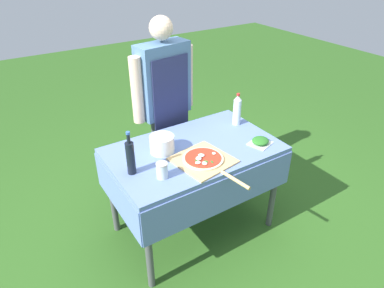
{
  "coord_description": "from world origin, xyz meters",
  "views": [
    {
      "loc": [
        -1.16,
        -1.79,
        2.1
      ],
      "look_at": [
        -0.02,
        0.0,
        0.83
      ],
      "focal_mm": 32.0,
      "sensor_mm": 36.0,
      "label": 1
    }
  ],
  "objects_px": {
    "herb_container": "(260,141)",
    "person_cook": "(164,98)",
    "water_bottle": "(237,110)",
    "mixing_tub": "(162,144)",
    "sauce_jar": "(162,171)",
    "pizza_on_peel": "(204,160)",
    "prep_table": "(194,160)",
    "oil_bottle": "(131,157)"
  },
  "relations": [
    {
      "from": "herb_container",
      "to": "sauce_jar",
      "type": "relative_size",
      "value": 1.82
    },
    {
      "from": "person_cook",
      "to": "herb_container",
      "type": "distance_m",
      "value": 0.89
    },
    {
      "from": "pizza_on_peel",
      "to": "sauce_jar",
      "type": "xyz_separation_m",
      "value": [
        -0.33,
        -0.0,
        0.03
      ]
    },
    {
      "from": "person_cook",
      "to": "prep_table",
      "type": "bearing_deg",
      "value": 74.44
    },
    {
      "from": "oil_bottle",
      "to": "sauce_jar",
      "type": "height_order",
      "value": "oil_bottle"
    },
    {
      "from": "water_bottle",
      "to": "herb_container",
      "type": "relative_size",
      "value": 1.38
    },
    {
      "from": "prep_table",
      "to": "person_cook",
      "type": "bearing_deg",
      "value": 82.15
    },
    {
      "from": "herb_container",
      "to": "person_cook",
      "type": "bearing_deg",
      "value": 115.0
    },
    {
      "from": "person_cook",
      "to": "pizza_on_peel",
      "type": "relative_size",
      "value": 2.59
    },
    {
      "from": "water_bottle",
      "to": "herb_container",
      "type": "bearing_deg",
      "value": -98.47
    },
    {
      "from": "prep_table",
      "to": "water_bottle",
      "type": "bearing_deg",
      "value": 14.79
    },
    {
      "from": "person_cook",
      "to": "herb_container",
      "type": "xyz_separation_m",
      "value": [
        0.37,
        -0.8,
        -0.15
      ]
    },
    {
      "from": "pizza_on_peel",
      "to": "water_bottle",
      "type": "xyz_separation_m",
      "value": [
        0.54,
        0.32,
        0.11
      ]
    },
    {
      "from": "prep_table",
      "to": "pizza_on_peel",
      "type": "bearing_deg",
      "value": -100.95
    },
    {
      "from": "pizza_on_peel",
      "to": "water_bottle",
      "type": "height_order",
      "value": "water_bottle"
    },
    {
      "from": "water_bottle",
      "to": "mixing_tub",
      "type": "bearing_deg",
      "value": -176.0
    },
    {
      "from": "mixing_tub",
      "to": "sauce_jar",
      "type": "relative_size",
      "value": 1.65
    },
    {
      "from": "sauce_jar",
      "to": "oil_bottle",
      "type": "bearing_deg",
      "value": 134.12
    },
    {
      "from": "prep_table",
      "to": "mixing_tub",
      "type": "xyz_separation_m",
      "value": [
        -0.22,
        0.08,
        0.17
      ]
    },
    {
      "from": "mixing_tub",
      "to": "oil_bottle",
      "type": "bearing_deg",
      "value": -156.93
    },
    {
      "from": "prep_table",
      "to": "mixing_tub",
      "type": "distance_m",
      "value": 0.29
    },
    {
      "from": "water_bottle",
      "to": "prep_table",
      "type": "bearing_deg",
      "value": -165.21
    },
    {
      "from": "person_cook",
      "to": "sauce_jar",
      "type": "bearing_deg",
      "value": 52.48
    },
    {
      "from": "water_bottle",
      "to": "person_cook",
      "type": "bearing_deg",
      "value": 133.34
    },
    {
      "from": "oil_bottle",
      "to": "mixing_tub",
      "type": "distance_m",
      "value": 0.32
    },
    {
      "from": "herb_container",
      "to": "water_bottle",
      "type": "bearing_deg",
      "value": 81.53
    },
    {
      "from": "oil_bottle",
      "to": "mixing_tub",
      "type": "bearing_deg",
      "value": 23.07
    },
    {
      "from": "person_cook",
      "to": "water_bottle",
      "type": "xyz_separation_m",
      "value": [
        0.42,
        -0.45,
        -0.04
      ]
    },
    {
      "from": "pizza_on_peel",
      "to": "prep_table",
      "type": "bearing_deg",
      "value": 70.22
    },
    {
      "from": "prep_table",
      "to": "oil_bottle",
      "type": "bearing_deg",
      "value": -175.32
    },
    {
      "from": "prep_table",
      "to": "sauce_jar",
      "type": "distance_m",
      "value": 0.44
    },
    {
      "from": "herb_container",
      "to": "prep_table",
      "type": "bearing_deg",
      "value": 154.54
    },
    {
      "from": "water_bottle",
      "to": "mixing_tub",
      "type": "height_order",
      "value": "water_bottle"
    },
    {
      "from": "pizza_on_peel",
      "to": "sauce_jar",
      "type": "bearing_deg",
      "value": 171.45
    },
    {
      "from": "sauce_jar",
      "to": "herb_container",
      "type": "bearing_deg",
      "value": -1.74
    },
    {
      "from": "pizza_on_peel",
      "to": "oil_bottle",
      "type": "relative_size",
      "value": 2.04
    },
    {
      "from": "herb_container",
      "to": "mixing_tub",
      "type": "xyz_separation_m",
      "value": [
        -0.67,
        0.3,
        0.04
      ]
    },
    {
      "from": "prep_table",
      "to": "water_bottle",
      "type": "relative_size",
      "value": 4.63
    },
    {
      "from": "person_cook",
      "to": "water_bottle",
      "type": "distance_m",
      "value": 0.62
    },
    {
      "from": "prep_table",
      "to": "water_bottle",
      "type": "distance_m",
      "value": 0.57
    },
    {
      "from": "herb_container",
      "to": "sauce_jar",
      "type": "distance_m",
      "value": 0.82
    },
    {
      "from": "prep_table",
      "to": "water_bottle",
      "type": "height_order",
      "value": "water_bottle"
    }
  ]
}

